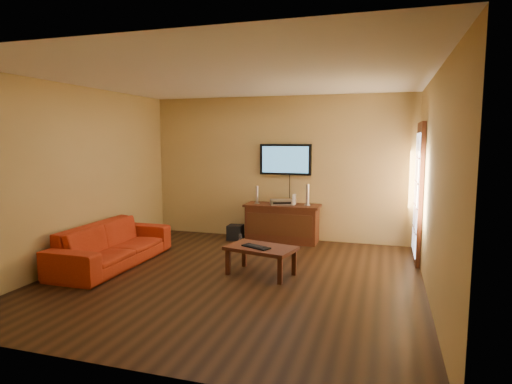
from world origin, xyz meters
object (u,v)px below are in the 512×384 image
at_px(bottle, 240,238).
at_px(speaker_left, 257,195).
at_px(sofa, 113,238).
at_px(speaker_right, 308,196).
at_px(subwoofer, 235,232).
at_px(keyboard, 256,247).
at_px(television, 285,160).
at_px(coffee_table, 261,251).
at_px(av_receiver, 281,202).
at_px(media_console, 282,223).
at_px(game_console, 294,199).

bearing_deg(bottle, speaker_left, 53.19).
xyz_separation_m(sofa, speaker_right, (2.59, 2.20, 0.46)).
bearing_deg(subwoofer, speaker_left, 7.50).
bearing_deg(subwoofer, sofa, -123.28).
bearing_deg(subwoofer, keyboard, -65.34).
bearing_deg(television, subwoofer, -159.89).
bearing_deg(keyboard, sofa, -177.28).
xyz_separation_m(coffee_table, bottle, (-0.89, 1.67, -0.26)).
distance_m(coffee_table, av_receiver, 2.06).
xyz_separation_m(speaker_right, subwoofer, (-1.35, -0.12, -0.74)).
bearing_deg(keyboard, television, 93.11).
bearing_deg(sofa, coffee_table, -85.83).
height_order(media_console, speaker_right, speaker_right).
bearing_deg(av_receiver, television, 61.52).
bearing_deg(television, bottle, -141.77).
xyz_separation_m(media_console, keyboard, (0.12, -2.07, 0.07)).
xyz_separation_m(media_console, coffee_table, (0.18, -2.00, -0.00)).
bearing_deg(speaker_left, coffee_table, -71.56).
height_order(coffee_table, av_receiver, av_receiver).
bearing_deg(keyboard, speaker_left, 106.51).
distance_m(av_receiver, game_console, 0.25).
relative_size(coffee_table, subwoofer, 3.76).
height_order(speaker_right, subwoofer, speaker_right).
distance_m(speaker_right, keyboard, 2.17).
xyz_separation_m(television, speaker_left, (-0.48, -0.25, -0.67)).
distance_m(speaker_left, av_receiver, 0.47).
height_order(speaker_left, speaker_right, speaker_right).
bearing_deg(sofa, subwoofer, -30.89).
bearing_deg(subwoofer, media_console, 3.97).
distance_m(television, keyboard, 2.55).
xyz_separation_m(speaker_left, bottle, (-0.23, -0.31, -0.77)).
bearing_deg(bottle, subwoofer, 127.58).
height_order(coffee_table, bottle, coffee_table).
xyz_separation_m(subwoofer, bottle, (0.18, -0.23, -0.05)).
bearing_deg(media_console, sofa, -134.24).
distance_m(television, av_receiver, 0.81).
bearing_deg(sofa, speaker_left, -37.57).
relative_size(speaker_left, subwoofer, 1.20).
height_order(media_console, sofa, sofa).
bearing_deg(speaker_left, speaker_right, 3.10).
distance_m(speaker_left, bottle, 0.86).
height_order(coffee_table, speaker_left, speaker_left).
bearing_deg(speaker_right, bottle, -163.07).
height_order(speaker_left, keyboard, speaker_left).
distance_m(sofa, bottle, 2.35).
bearing_deg(coffee_table, speaker_right, 81.93).
relative_size(speaker_right, av_receiver, 1.00).
xyz_separation_m(television, bottle, (-0.71, -0.56, -1.44)).
xyz_separation_m(television, subwoofer, (-0.89, -0.33, -1.38)).
bearing_deg(game_console, sofa, -135.44).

